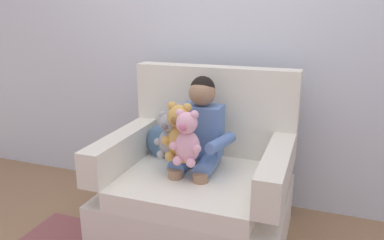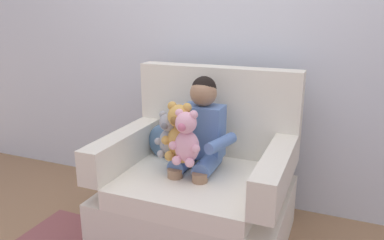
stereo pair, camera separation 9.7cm
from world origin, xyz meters
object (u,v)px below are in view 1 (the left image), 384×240
object	(u,v)px
plush_pink	(187,139)
throw_pillow	(164,143)
seated_child	(198,136)
plush_grey	(169,136)
armchair	(199,187)
plush_honey	(180,133)

from	to	relation	value
plush_pink	throw_pillow	world-z (taller)	plush_pink
seated_child	plush_pink	world-z (taller)	seated_child
seated_child	plush_grey	world-z (taller)	seated_child
armchair	throw_pillow	xyz separation A→B (m)	(-0.30, 0.12, 0.23)
plush_grey	plush_honey	bearing A→B (deg)	3.20
plush_grey	throw_pillow	size ratio (longest dim) A/B	1.09
plush_grey	seated_child	bearing A→B (deg)	57.37
plush_grey	throw_pillow	bearing A→B (deg)	133.86
armchair	seated_child	xyz separation A→B (m)	(-0.02, 0.02, 0.34)
armchair	plush_pink	xyz separation A→B (m)	(-0.02, -0.18, 0.39)
plush_pink	throw_pillow	size ratio (longest dim) A/B	1.25
armchair	plush_honey	world-z (taller)	armchair
armchair	plush_grey	xyz separation A→B (m)	(-0.16, -0.12, 0.37)
armchair	seated_child	distance (m)	0.34
plush_grey	plush_pink	distance (m)	0.15
armchair	plush_grey	world-z (taller)	armchair
seated_child	plush_pink	distance (m)	0.21
plush_grey	plush_pink	bearing A→B (deg)	-10.39
seated_child	plush_honey	world-z (taller)	seated_child
seated_child	throw_pillow	xyz separation A→B (m)	(-0.29, 0.10, -0.11)
plush_honey	plush_grey	distance (m)	0.08
seated_child	plush_grey	size ratio (longest dim) A/B	2.90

